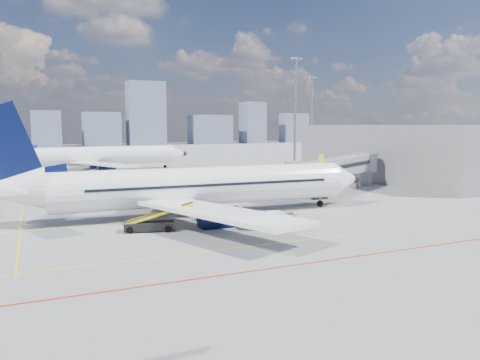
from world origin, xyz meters
The scene contains 13 objects.
ground centered at (0.00, 0.00, 0.00)m, with size 420.00×420.00×0.00m, color gray.
apron_markings centered at (-0.58, -3.91, 0.01)m, with size 90.00×35.12×0.01m.
jet_bridge centered at (23.51, 16.91, 3.74)m, with size 23.55×15.78×6.30m.
terminal_block centered at (39.95, 26.00, 5.00)m, with size 10.00×42.00×10.00m.
floodlight_mast_ne centered at (38.00, 55.00, 13.59)m, with size 3.20×0.61×25.45m.
floodlight_mast_far centered at (65.00, 90.00, 13.59)m, with size 3.20×0.61×25.45m.
distant_skyline centered at (-13.34, 190.00, 11.31)m, with size 254.42×15.51×30.86m.
main_aircraft centered at (-2.98, 8.61, 3.21)m, with size 44.36×38.63×12.93m.
second_aircraft centered at (-6.02, 64.85, 3.22)m, with size 40.91×35.65×11.92m.
baggage_tug centered at (4.76, -1.09, 0.67)m, with size 2.19×1.54×1.41m.
cargo_dolly centered at (1.93, -0.70, 0.92)m, with size 3.28×1.98×1.68m.
belt_loader centered at (-8.53, 3.01, 0.70)m, with size 6.75×3.20×2.72m.
ramp_worker centered at (3.61, -3.26, 0.96)m, with size 0.70×0.46×1.92m, color gold.
Camera 1 is at (-18.58, -40.38, 10.14)m, focal length 35.00 mm.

